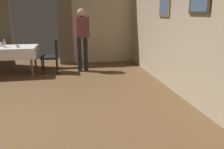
# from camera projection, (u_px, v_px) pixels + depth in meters

# --- Properties ---
(ground) EXTENTS (10.08, 10.08, 0.00)m
(ground) POSITION_uv_depth(u_px,v_px,m) (4.00, 124.00, 3.39)
(ground) COLOR brown
(wall_right) EXTENTS (0.16, 8.40, 3.00)m
(wall_right) POSITION_uv_depth(u_px,v_px,m) (209.00, 20.00, 3.57)
(wall_right) COLOR beige
(wall_right) RESTS_ON ground
(wall_back) EXTENTS (6.40, 0.27, 3.00)m
(wall_back) POSITION_uv_depth(u_px,v_px,m) (34.00, 16.00, 6.96)
(wall_back) COLOR beige
(wall_back) RESTS_ON ground
(dining_table_mid) EXTENTS (1.40, 0.92, 0.75)m
(dining_table_mid) POSITION_uv_depth(u_px,v_px,m) (9.00, 50.00, 5.94)
(dining_table_mid) COLOR brown
(dining_table_mid) RESTS_ON ground
(chair_mid_right) EXTENTS (0.45, 0.44, 0.93)m
(chair_mid_right) POSITION_uv_depth(u_px,v_px,m) (52.00, 54.00, 6.20)
(chair_mid_right) COLOR black
(chair_mid_right) RESTS_ON ground
(flower_vase_mid) EXTENTS (0.07, 0.07, 0.21)m
(flower_vase_mid) POSITION_uv_depth(u_px,v_px,m) (4.00, 43.00, 5.78)
(flower_vase_mid) COLOR silver
(flower_vase_mid) RESTS_ON dining_table_mid
(glass_mid_b) EXTENTS (0.08, 0.08, 0.11)m
(glass_mid_b) POSITION_uv_depth(u_px,v_px,m) (1.00, 44.00, 5.98)
(glass_mid_b) COLOR silver
(glass_mid_b) RESTS_ON dining_table_mid
(glass_mid_c) EXTENTS (0.08, 0.08, 0.08)m
(glass_mid_c) POSITION_uv_depth(u_px,v_px,m) (18.00, 46.00, 5.79)
(glass_mid_c) COLOR silver
(glass_mid_c) RESTS_ON dining_table_mid
(person_waiter_by_doorway) EXTENTS (0.40, 0.31, 1.72)m
(person_waiter_by_doorway) POSITION_uv_depth(u_px,v_px,m) (82.00, 35.00, 6.24)
(person_waiter_by_doorway) COLOR black
(person_waiter_by_doorway) RESTS_ON ground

